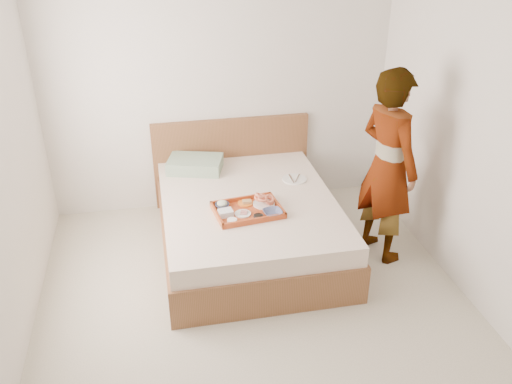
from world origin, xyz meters
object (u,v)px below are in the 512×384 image
Objects in this scene: bed at (249,224)px; person at (388,167)px; dinner_plate at (294,179)px; tray at (248,210)px.

person is (1.18, -0.29, 0.62)m from bed.
bed is 1.14× the size of person.
person is at bearing -13.75° from bed.
bed is 1.37m from person.
dinner_plate is at bearing 30.05° from bed.
tray is 0.33× the size of person.
bed is at bearing -149.95° from dinner_plate.
bed is at bearing 57.16° from person.
person reaches higher than dinner_plate.
dinner_plate is (0.56, 0.53, -0.02)m from tray.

